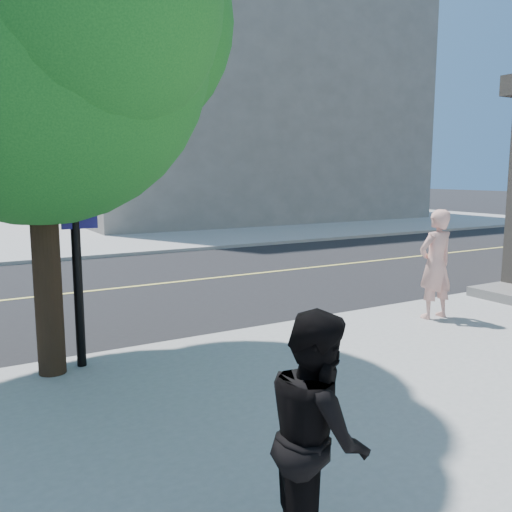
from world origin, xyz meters
TOP-DOWN VIEW (x-y plane):
  - ground at (0.00, 0.00)m, footprint 140.00×140.00m
  - sidewalk_ne at (13.50, 21.50)m, footprint 29.00×25.00m
  - filler_ne at (14.00, 22.00)m, footprint 18.00×16.00m
  - man_on_phone at (6.51, -1.04)m, footprint 0.69×0.47m
  - pedestrian at (1.36, -4.70)m, footprint 0.86×0.95m
  - street_tree at (0.61, -0.49)m, footprint 4.96×4.51m

SIDE VIEW (x-z plane):
  - ground at x=0.00m, z-range 0.00..0.00m
  - sidewalk_ne at x=13.50m, z-range 0.00..0.12m
  - pedestrian at x=1.36m, z-range 0.12..1.72m
  - man_on_phone at x=6.51m, z-range 0.12..1.94m
  - street_tree at x=0.61m, z-range 1.08..7.67m
  - filler_ne at x=14.00m, z-range 0.12..14.12m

